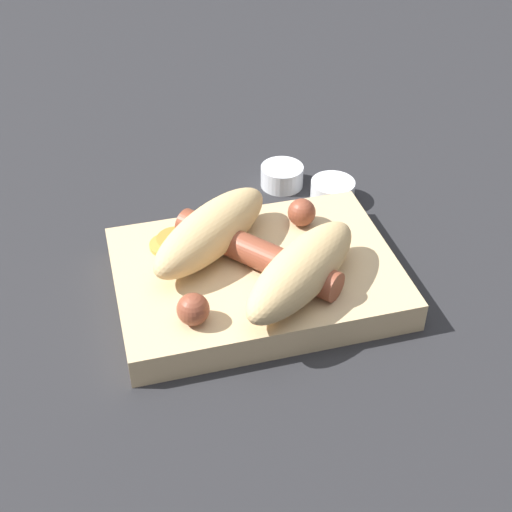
# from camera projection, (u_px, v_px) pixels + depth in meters

# --- Properties ---
(ground_plane) EXTENTS (3.00, 3.00, 0.00)m
(ground_plane) POSITION_uv_depth(u_px,v_px,m) (256.00, 289.00, 0.65)
(ground_plane) COLOR #232326
(food_tray) EXTENTS (0.25, 0.18, 0.03)m
(food_tray) POSITION_uv_depth(u_px,v_px,m) (256.00, 277.00, 0.65)
(food_tray) COLOR tan
(food_tray) RESTS_ON ground_plane
(bread_roll) EXTENTS (0.21, 0.21, 0.05)m
(bread_roll) POSITION_uv_depth(u_px,v_px,m) (255.00, 250.00, 0.62)
(bread_roll) COLOR tan
(bread_roll) RESTS_ON food_tray
(sausage) EXTENTS (0.15, 0.14, 0.03)m
(sausage) POSITION_uv_depth(u_px,v_px,m) (252.00, 257.00, 0.62)
(sausage) COLOR brown
(sausage) RESTS_ON food_tray
(pickled_veggies) EXTENTS (0.06, 0.07, 0.00)m
(pickled_veggies) POSITION_uv_depth(u_px,v_px,m) (175.00, 242.00, 0.66)
(pickled_veggies) COLOR orange
(pickled_veggies) RESTS_ON food_tray
(condiment_cup_near) EXTENTS (0.05, 0.05, 0.02)m
(condiment_cup_near) POSITION_uv_depth(u_px,v_px,m) (332.00, 192.00, 0.76)
(condiment_cup_near) COLOR silver
(condiment_cup_near) RESTS_ON ground_plane
(condiment_cup_far) EXTENTS (0.05, 0.05, 0.02)m
(condiment_cup_far) POSITION_uv_depth(u_px,v_px,m) (282.00, 177.00, 0.78)
(condiment_cup_far) COLOR silver
(condiment_cup_far) RESTS_ON ground_plane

